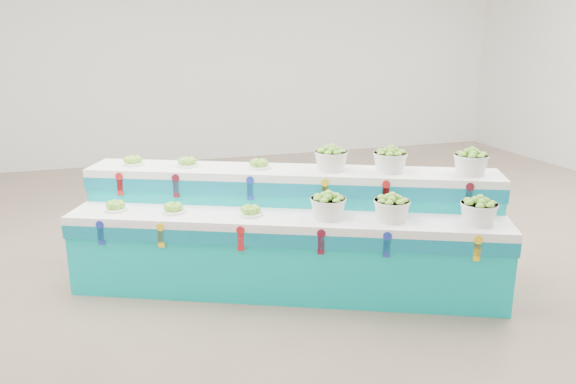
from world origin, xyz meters
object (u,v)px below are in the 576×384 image
object	(u,v)px
plate_upper_mid	(187,161)
display_stand	(288,231)
basket_lower_left	(328,206)
basket_upper_right	(471,162)

from	to	relation	value
plate_upper_mid	display_stand	bearing A→B (deg)	-38.05
basket_lower_left	plate_upper_mid	bearing A→B (deg)	136.20
basket_lower_left	plate_upper_mid	xyz separation A→B (m)	(-1.02, 0.98, 0.24)
plate_upper_mid	basket_upper_right	bearing A→B (deg)	-24.54
basket_lower_left	basket_upper_right	xyz separation A→B (m)	(1.30, -0.08, 0.30)
basket_upper_right	display_stand	bearing A→B (deg)	163.82
basket_lower_left	plate_upper_mid	world-z (taller)	plate_upper_mid
basket_upper_right	plate_upper_mid	bearing A→B (deg)	155.46
display_stand	plate_upper_mid	size ratio (longest dim) A/B	17.78
basket_lower_left	display_stand	bearing A→B (deg)	122.83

